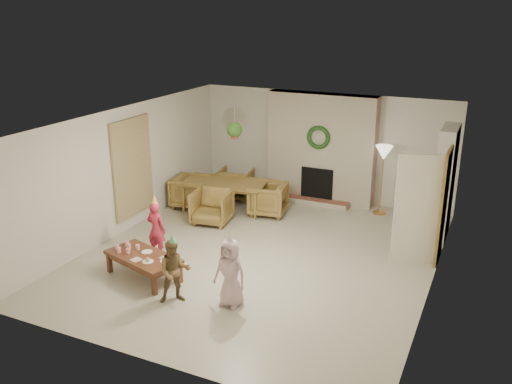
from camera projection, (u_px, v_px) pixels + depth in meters
The scene contains 56 objects.
floor at pixel (262, 254), 10.01m from camera, with size 7.00×7.00×0.00m, color #B7B29E.
ceiling at pixel (262, 121), 9.20m from camera, with size 7.00×7.00×0.00m, color white.
wall_back at pixel (324, 146), 12.61m from camera, with size 7.00×7.00×0.00m, color silver.
wall_front at pixel (144, 274), 6.60m from camera, with size 7.00×7.00×0.00m, color silver.
wall_left at pixel (125, 170), 10.80m from camera, with size 7.00×7.00×0.00m, color silver.
wall_right at pixel (438, 217), 8.41m from camera, with size 7.00×7.00×0.00m, color silver.
fireplace_mass at pixel (321, 148), 12.44m from camera, with size 2.50×0.40×2.50m, color #531619.
fireplace_hearth at pixel (314, 202), 12.52m from camera, with size 1.60×0.30×0.12m, color maroon.
fireplace_firebox at pixel (317, 184), 12.54m from camera, with size 0.75×0.12×0.75m, color black.
fireplace_wreath at pixel (318, 138), 12.14m from camera, with size 0.54×0.54×0.10m, color #184219.
floor_lamp_base at pixel (379, 213), 11.99m from camera, with size 0.29×0.29×0.03m, color gold.
floor_lamp_post at pixel (382, 183), 11.76m from camera, with size 0.03×0.03×1.38m, color gold.
floor_lamp_shade at pixel (384, 153), 11.54m from camera, with size 0.37×0.37×0.31m, color beige.
bookshelf_carcass at pixel (444, 183), 10.50m from camera, with size 0.30×1.00×2.20m, color white.
bookshelf_shelf_a at pixel (440, 214), 10.72m from camera, with size 0.30×0.92×0.03m, color white.
bookshelf_shelf_b at pixel (442, 195), 10.59m from camera, with size 0.30×0.92×0.03m, color white.
bookshelf_shelf_c at pixel (444, 175), 10.46m from camera, with size 0.30×0.92×0.03m, color white.
bookshelf_shelf_d at pixel (447, 155), 10.33m from camera, with size 0.30×0.92×0.03m, color white.
books_row_lower at pixel (438, 210), 10.55m from camera, with size 0.20×0.40×0.24m, color maroon.
books_row_mid at pixel (442, 187), 10.59m from camera, with size 0.20×0.44×0.24m, color #284395.
books_row_upper at pixel (443, 170), 10.34m from camera, with size 0.20×0.36×0.22m, color #BE7E28.
door_frame at pixel (443, 206), 9.53m from camera, with size 0.05×0.86×2.04m, color olive.
door_leaf at pixel (418, 210), 9.36m from camera, with size 0.05×0.80×2.00m, color beige.
curtain_panel at pixel (132, 168), 10.96m from camera, with size 0.06×1.20×2.00m, color tan.
dining_table at pixel (224, 196), 12.11m from camera, with size 1.83×1.02×0.64m, color olive.
dining_chair_near at pixel (212, 207), 11.37m from camera, with size 0.76×0.78×0.71m, color olive.
dining_chair_far at pixel (235, 184), 12.83m from camera, with size 0.76×0.78×0.71m, color olive.
dining_chair_left at pixel (191, 191), 12.30m from camera, with size 0.76×0.78×0.71m, color olive.
dining_chair_right at pixel (268, 199), 11.84m from camera, with size 0.76×0.78×0.71m, color olive.
hanging_plant_cord at pixel (234, 119), 11.12m from camera, with size 0.01×0.01×0.70m, color tan.
hanging_plant_pot at pixel (235, 135), 11.23m from camera, with size 0.16×0.16×0.12m, color maroon.
hanging_plant_foliage at pixel (234, 130), 11.19m from camera, with size 0.32×0.32×0.32m, color #244818.
coffee_table_top at pixel (143, 257), 9.06m from camera, with size 1.32×0.66×0.06m, color brown.
coffee_table_apron at pixel (143, 261), 9.08m from camera, with size 1.22×0.56×0.08m, color brown.
coffee_leg_fl at pixel (110, 263), 9.30m from camera, with size 0.07×0.07×0.34m, color brown.
coffee_leg_fr at pixel (154, 285), 8.56m from camera, with size 0.07×0.07×0.34m, color brown.
coffee_leg_bl at pixel (135, 253), 9.69m from camera, with size 0.07×0.07×0.34m, color brown.
coffee_leg_br at pixel (180, 273), 8.95m from camera, with size 0.07×0.07×0.34m, color brown.
cup_a at pixel (117, 247), 9.24m from camera, with size 0.07×0.07×0.09m, color white.
cup_b at pixel (127, 244), 9.38m from camera, with size 0.07×0.07×0.09m, color white.
cup_c at pixel (119, 250), 9.13m from camera, with size 0.07×0.07×0.09m, color white.
cup_d at pixel (129, 246), 9.27m from camera, with size 0.07×0.07×0.09m, color white.
cup_e at pixel (128, 251), 9.10m from camera, with size 0.07×0.07×0.09m, color white.
cup_f at pixel (138, 247), 9.24m from camera, with size 0.07×0.07×0.09m, color white.
plate_a at pixel (147, 252), 9.17m from camera, with size 0.18×0.18×0.01m, color white.
plate_b at pixel (148, 261), 8.82m from camera, with size 0.18×0.18×0.01m, color white.
plate_c at pixel (166, 261), 8.84m from camera, with size 0.18×0.18×0.01m, color white.
food_scoop at pixel (148, 259), 8.81m from camera, with size 0.07×0.07×0.07m, color tan.
napkin_left at pixel (136, 260), 8.89m from camera, with size 0.15×0.15×0.01m, color #DAA2A0.
napkin_right at pixel (165, 258), 8.96m from camera, with size 0.15×0.15×0.01m, color #DAA2A0.
child_red at pixel (156, 229), 9.80m from camera, with size 0.38×0.25×1.04m, color #BC2840.
party_hat_red at pixel (154, 200), 9.62m from camera, with size 0.14×0.14×0.20m, color #FFED54.
child_plaid at pixel (174, 272), 8.27m from camera, with size 0.50×0.39×1.02m, color brown.
party_hat_plaid at pixel (173, 239), 8.09m from camera, with size 0.12×0.12×0.17m, color #50BC70.
child_pink at pixel (230, 273), 8.17m from camera, with size 0.53×0.34×1.08m, color #CCA3AB.
party_hat_pink at pixel (230, 237), 7.98m from camera, with size 0.14×0.14×0.19m, color silver.
Camera 1 is at (3.73, -8.29, 4.35)m, focal length 38.14 mm.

